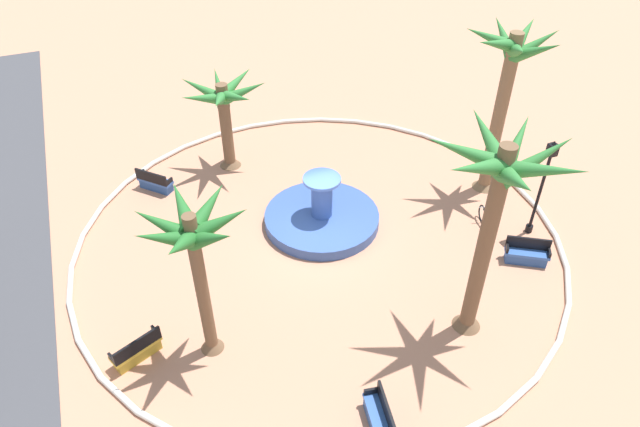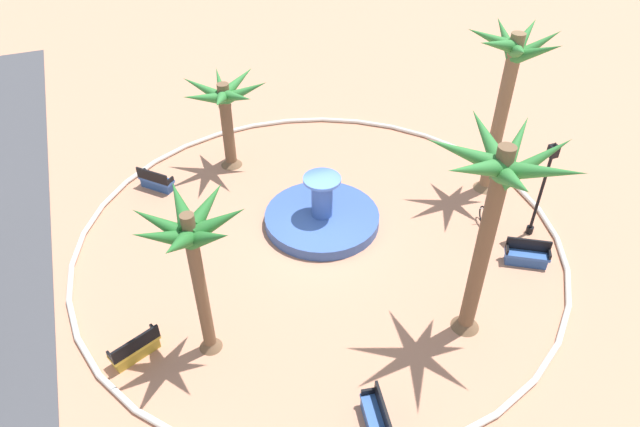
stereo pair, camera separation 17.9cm
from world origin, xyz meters
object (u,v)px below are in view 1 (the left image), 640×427
at_px(palm_tree_by_curb, 194,245).
at_px(palm_tree_far_side, 497,195).
at_px(palm_tree_mid_plaza, 507,78).
at_px(lamppost, 543,181).
at_px(bench_east, 526,255).
at_px(bench_west, 379,419).
at_px(palm_tree_near_fountain, 224,105).
at_px(bench_southeast, 155,183).
at_px(fountain, 322,217).
at_px(bicycle_red_frame, 486,221).
at_px(bench_north, 137,351).

distance_m(palm_tree_by_curb, palm_tree_far_side, 8.41).
relative_size(palm_tree_mid_plaza, lamppost, 1.72).
relative_size(palm_tree_by_curb, bench_east, 3.50).
distance_m(palm_tree_far_side, bench_east, 6.54).
height_order(palm_tree_by_curb, bench_west, palm_tree_by_curb).
xyz_separation_m(palm_tree_near_fountain, bench_southeast, (-0.58, 3.52, -2.79)).
xyz_separation_m(palm_tree_far_side, lamppost, (3.15, -5.03, -2.94)).
xyz_separation_m(palm_tree_by_curb, palm_tree_mid_plaza, (4.07, -13.18, 0.79)).
relative_size(fountain, bicycle_red_frame, 2.76).
xyz_separation_m(fountain, palm_tree_far_side, (-6.78, -2.39, 5.07)).
bearing_deg(bench_east, bench_west, 115.97).
height_order(fountain, bicycle_red_frame, fountain).
bearing_deg(bench_east, palm_tree_mid_plaza, -16.81).
distance_m(palm_tree_far_side, bench_southeast, 15.13).
bearing_deg(bench_north, palm_tree_by_curb, -101.72).
height_order(bench_east, bicycle_red_frame, bench_east).
distance_m(bench_east, bicycle_red_frame, 2.20).
height_order(fountain, bench_north, fountain).
xyz_separation_m(palm_tree_by_curb, bicycle_red_frame, (1.66, -11.56, -3.98)).
relative_size(palm_tree_near_fountain, palm_tree_far_side, 0.60).
height_order(fountain, bench_west, fountain).
xyz_separation_m(fountain, lamppost, (-3.62, -7.42, 2.13)).
xyz_separation_m(palm_tree_by_curb, palm_tree_far_side, (-2.31, -8.03, 1.02)).
bearing_deg(palm_tree_by_curb, palm_tree_far_side, -106.04).
xyz_separation_m(fountain, bicycle_red_frame, (-2.81, -5.93, 0.07)).
distance_m(palm_tree_far_side, lamppost, 6.63).
bearing_deg(palm_tree_near_fountain, bench_west, -178.71).
relative_size(palm_tree_near_fountain, bench_southeast, 2.87).
xyz_separation_m(bench_east, bench_north, (0.99, 14.03, 0.00)).
height_order(palm_tree_far_side, lamppost, palm_tree_far_side).
relative_size(palm_tree_mid_plaza, bicycle_red_frame, 4.32).
relative_size(bench_west, lamppost, 0.40).
height_order(palm_tree_by_curb, bench_north, palm_tree_by_curb).
xyz_separation_m(palm_tree_mid_plaza, lamppost, (-3.22, 0.12, -2.71)).
bearing_deg(fountain, lamppost, -116.01).
bearing_deg(bench_east, lamppost, -42.58).
distance_m(bench_north, bench_southeast, 9.13).
bearing_deg(fountain, palm_tree_far_side, -160.56).
xyz_separation_m(palm_tree_near_fountain, lamppost, (-9.10, -9.72, -0.69)).
height_order(palm_tree_near_fountain, lamppost, palm_tree_near_fountain).
bearing_deg(palm_tree_near_fountain, bench_east, -141.08).
height_order(bench_east, lamppost, lamppost).
relative_size(bench_southeast, bicycle_red_frame, 0.90).
xyz_separation_m(bench_east, bicycle_red_frame, (2.19, 0.23, 0.04)).
bearing_deg(palm_tree_mid_plaza, palm_tree_far_side, 141.02).
bearing_deg(bench_southeast, palm_tree_far_side, -144.87).
relative_size(palm_tree_near_fountain, bench_north, 2.60).
bearing_deg(lamppost, palm_tree_far_side, 122.07).
bearing_deg(bench_west, palm_tree_mid_plaza, -48.05).
bearing_deg(lamppost, bench_north, 91.43).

